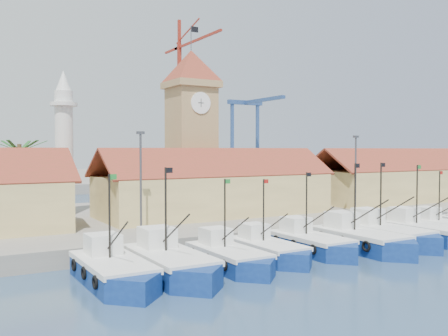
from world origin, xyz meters
TOP-DOWN VIEW (x-y plane):
  - ground at (0.00, 0.00)m, footprint 400.00×400.00m
  - quay at (0.00, 24.00)m, footprint 140.00×32.00m
  - terminal at (0.00, 110.00)m, footprint 240.00×80.00m
  - boat_0 at (-17.65, 2.10)m, footprint 3.72×10.18m
  - boat_1 at (-13.59, 1.97)m, footprint 3.91×10.70m
  - boat_2 at (-8.72, 2.07)m, footprint 3.41×9.34m
  - boat_3 at (-4.55, 2.94)m, footprint 3.32×9.09m
  - boat_4 at (0.19, 3.17)m, footprint 3.54×9.70m
  - boat_5 at (4.70, 1.82)m, footprint 3.92×10.75m
  - boat_6 at (8.77, 2.54)m, footprint 3.92×10.73m
  - boat_7 at (13.30, 2.08)m, footprint 3.78×10.35m
  - boat_8 at (17.98, 3.09)m, footprint 3.40×9.33m
  - hall_center at (0.00, 20.00)m, footprint 27.04×10.13m
  - hall_right at (32.00, 20.00)m, footprint 31.20×10.13m
  - clock_tower at (0.00, 26.00)m, footprint 5.80×5.80m
  - minaret at (-15.00, 28.00)m, footprint 3.00×3.00m
  - palm_tree at (-20.00, 26.00)m, footprint 5.60×5.03m
  - lamp_posts at (0.50, 12.00)m, footprint 80.70×0.25m
  - crane_red_right at (35.69, 103.38)m, footprint 1.00×34.75m
  - gantry at (62.00, 106.65)m, footprint 13.00×22.00m

SIDE VIEW (x-z plane):
  - ground at x=0.00m, z-range 0.00..0.00m
  - boat_3 at x=-4.55m, z-range -2.73..4.15m
  - boat_8 at x=17.98m, z-range -2.80..4.26m
  - boat_2 at x=-8.72m, z-range -2.80..4.27m
  - quay at x=0.00m, z-range 0.00..1.50m
  - boat_4 at x=0.19m, z-range -2.91..4.43m
  - boat_0 at x=-17.65m, z-range -3.06..4.65m
  - boat_7 at x=13.30m, z-range -3.11..4.73m
  - boat_1 at x=-13.59m, z-range -3.21..4.89m
  - boat_6 at x=8.77m, z-range -3.22..4.90m
  - boat_5 at x=4.70m, z-range -3.23..4.91m
  - terminal at x=0.00m, z-range 0.00..2.00m
  - hall_center at x=0.00m, z-range 0.18..7.79m
  - hall_right at x=32.00m, z-range 0.18..7.79m
  - palm_tree at x=-20.00m, z-range 2.05..10.44m
  - lamp_posts at x=0.50m, z-range 1.96..10.99m
  - minaret at x=-15.00m, z-range 1.58..17.88m
  - clock_tower at x=0.00m, z-range 0.61..23.31m
  - gantry at x=62.00m, z-range 8.44..31.64m
  - crane_red_right at x=35.69m, z-range 4.65..49.78m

